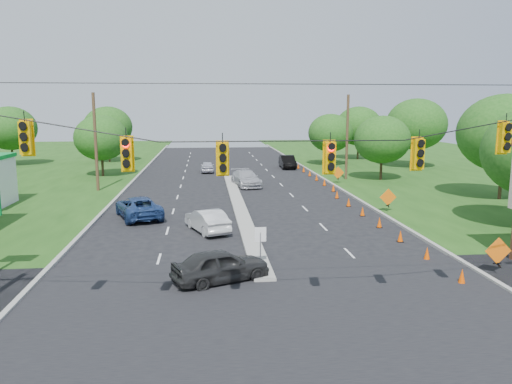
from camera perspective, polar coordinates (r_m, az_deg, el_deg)
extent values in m
plane|color=black|center=(18.74, 2.60, -14.52)|extent=(160.00, 160.00, 0.00)
cube|color=black|center=(18.74, 2.60, -14.52)|extent=(160.00, 14.00, 0.02)
cube|color=gray|center=(48.12, -14.79, 0.15)|extent=(0.25, 110.00, 0.16)
cube|color=gray|center=(49.19, 9.14, 0.55)|extent=(0.25, 110.00, 0.16)
cube|color=gray|center=(38.76, -1.95, -1.77)|extent=(1.00, 34.00, 0.18)
cylinder|color=gray|center=(24.02, 0.51, -6.72)|extent=(0.06, 0.06, 1.80)
cube|color=white|center=(23.81, 0.51, -4.87)|extent=(0.55, 0.04, 0.70)
cylinder|color=black|center=(16.13, 3.31, 7.25)|extent=(24.00, 0.04, 0.04)
cube|color=#FFB600|center=(16.84, -24.82, 5.63)|extent=(0.34, 0.24, 1.00)
cube|color=#FFB600|center=(16.16, -14.56, 4.21)|extent=(0.34, 0.24, 1.00)
cube|color=#FFB600|center=(16.00, -3.83, 3.81)|extent=(0.34, 0.24, 1.00)
cube|color=#FFB600|center=(16.50, 8.44, 3.91)|extent=(0.34, 0.24, 1.00)
cube|color=#FFB600|center=(17.47, 18.06, 4.14)|extent=(0.34, 0.24, 1.00)
cube|color=#FFB600|center=(18.85, 26.55, 5.57)|extent=(0.34, 0.24, 1.00)
cylinder|color=#422D1C|center=(48.05, -17.86, 5.40)|extent=(0.28, 0.28, 9.00)
cylinder|color=#422D1C|center=(54.14, 10.37, 6.14)|extent=(0.28, 0.28, 9.00)
cone|color=#E84900|center=(23.95, 22.48, -8.90)|extent=(0.32, 0.32, 0.70)
cone|color=#E84900|center=(26.93, 18.96, -6.66)|extent=(0.32, 0.32, 0.70)
cone|color=#E84900|center=(30.03, 16.17, -4.85)|extent=(0.32, 0.32, 0.70)
cone|color=#E84900|center=(33.20, 13.93, -3.38)|extent=(0.32, 0.32, 0.70)
cone|color=#E84900|center=(36.43, 12.08, -2.16)|extent=(0.32, 0.32, 0.70)
cone|color=#E84900|center=(39.71, 10.54, -1.14)|extent=(0.32, 0.32, 0.70)
cone|color=#E84900|center=(43.02, 9.24, -0.27)|extent=(0.32, 0.32, 0.70)
cone|color=#E84900|center=(46.51, 8.84, 0.48)|extent=(0.32, 0.32, 0.70)
cone|color=#E84900|center=(49.86, 7.83, 1.12)|extent=(0.32, 0.32, 0.70)
cone|color=#E84900|center=(53.23, 6.94, 1.67)|extent=(0.32, 0.32, 0.70)
cone|color=#E84900|center=(56.62, 6.17, 2.16)|extent=(0.32, 0.32, 0.70)
cone|color=#E84900|center=(60.02, 5.47, 2.60)|extent=(0.32, 0.32, 0.70)
cone|color=#E84900|center=(63.43, 4.86, 2.99)|extent=(0.32, 0.32, 0.70)
cone|color=#E84900|center=(66.85, 4.30, 3.33)|extent=(0.32, 0.32, 0.70)
cube|color=black|center=(25.81, 25.84, -7.36)|extent=(0.06, 0.58, 0.26)
cube|color=black|center=(25.81, 25.84, -7.36)|extent=(0.06, 0.58, 0.26)
cube|color=orange|center=(25.65, 25.94, -6.07)|extent=(1.27, 0.05, 1.27)
cube|color=black|center=(38.05, 14.82, -1.46)|extent=(0.06, 0.58, 0.26)
cube|color=black|center=(38.05, 14.82, -1.46)|extent=(0.06, 0.58, 0.26)
cube|color=orange|center=(37.94, 14.86, -0.57)|extent=(1.27, 0.05, 1.27)
cube|color=black|center=(51.20, 9.34, 1.53)|extent=(0.06, 0.58, 0.26)
cube|color=black|center=(51.20, 9.34, 1.53)|extent=(0.06, 0.58, 0.26)
cube|color=orange|center=(51.12, 9.36, 2.19)|extent=(1.27, 0.05, 1.27)
cylinder|color=black|center=(73.72, -26.08, 3.82)|extent=(0.28, 0.28, 2.88)
ellipsoid|color=#194C14|center=(73.50, -26.28, 6.55)|extent=(6.72, 6.72, 5.76)
cylinder|color=black|center=(58.40, -17.13, 2.92)|extent=(0.28, 0.28, 2.52)
ellipsoid|color=#194C14|center=(58.14, -17.28, 5.93)|extent=(5.88, 5.88, 5.04)
cylinder|color=black|center=(73.42, -16.43, 4.39)|extent=(0.28, 0.28, 2.88)
ellipsoid|color=#194C14|center=(73.20, -16.56, 7.13)|extent=(6.72, 6.72, 5.76)
cylinder|color=black|center=(46.41, 26.17, 1.16)|extent=(0.28, 0.28, 3.24)
ellipsoid|color=#194C14|center=(46.06, 26.54, 6.04)|extent=(7.56, 7.56, 6.48)
cylinder|color=black|center=(54.56, 14.10, 2.61)|extent=(0.28, 0.28, 2.52)
ellipsoid|color=#194C14|center=(54.29, 14.23, 5.84)|extent=(5.88, 5.88, 5.04)
cylinder|color=black|center=(66.72, 17.68, 3.99)|extent=(0.28, 0.28, 3.24)
ellipsoid|color=#194C14|center=(66.48, 17.85, 7.39)|extent=(7.56, 7.56, 6.48)
cylinder|color=black|center=(75.62, 11.57, 4.73)|extent=(0.28, 0.28, 2.88)
ellipsoid|color=#194C14|center=(75.41, 11.66, 7.39)|extent=(6.72, 6.72, 5.76)
cylinder|color=black|center=(67.29, 8.44, 4.08)|extent=(0.28, 0.28, 2.52)
ellipsoid|color=#194C14|center=(67.07, 8.51, 6.70)|extent=(5.88, 5.88, 5.04)
imported|color=#272727|center=(22.42, -4.06, -8.37)|extent=(4.72, 3.29, 1.49)
imported|color=silver|center=(31.27, -5.61, -3.25)|extent=(2.97, 4.61, 1.43)
imported|color=navy|center=(35.91, -13.28, -1.70)|extent=(4.17, 6.03, 1.53)
imported|color=#A9AAB0|center=(49.09, -1.14, 1.57)|extent=(3.07, 5.64, 1.55)
imported|color=#AAABB8|center=(60.03, -5.58, 2.90)|extent=(1.61, 3.92, 1.33)
imported|color=black|center=(63.88, 3.61, 3.47)|extent=(1.83, 4.97, 1.63)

